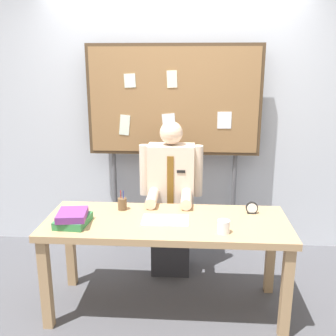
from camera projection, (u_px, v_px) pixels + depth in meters
ground_plane at (167, 307)px, 3.04m from camera, size 12.00×12.00×0.00m
back_wall at (175, 116)px, 3.85m from camera, size 6.40×0.08×2.70m
desk at (166, 231)px, 2.87m from camera, size 1.80×0.69×0.74m
person at (171, 205)px, 3.43m from camera, size 0.55×0.56×1.39m
bulletin_board at (174, 103)px, 3.61m from camera, size 1.63×0.09×2.04m
book_stack at (73, 218)px, 2.75m from camera, size 0.23×0.28×0.10m
open_notebook at (165, 220)px, 2.83m from camera, size 0.34×0.20×0.01m
desk_clock at (252, 208)px, 2.96m from camera, size 0.09×0.04×0.09m
coffee_mug at (224, 227)px, 2.62m from camera, size 0.08×0.08×0.09m
pen_holder at (122, 204)px, 3.04m from camera, size 0.07×0.07×0.16m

